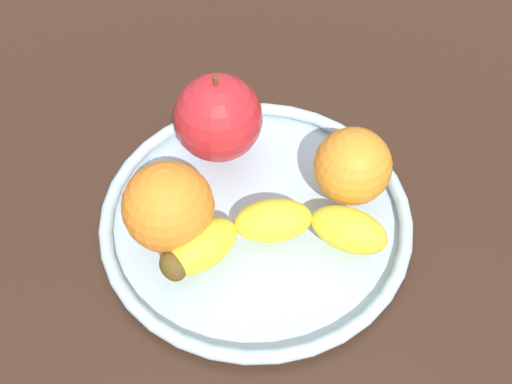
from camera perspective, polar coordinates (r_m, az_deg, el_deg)
ground_plane at (r=62.25cm, az=-0.00°, el=-3.79°), size 161.66×161.66×4.00cm
fruit_bowl at (r=59.84cm, az=-0.00°, el=-2.25°), size 28.04×28.04×1.80cm
banana at (r=55.60cm, az=1.27°, el=-3.60°), size 20.23×7.06×3.73cm
apple at (r=60.94cm, az=-3.28°, el=6.39°), size 8.22×8.22×9.02cm
orange_front_left at (r=55.16cm, az=-7.55°, el=-1.29°), size 7.73×7.73×7.73cm
orange_front_right at (r=58.49cm, az=8.29°, el=2.20°), size 6.92×6.92×6.92cm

